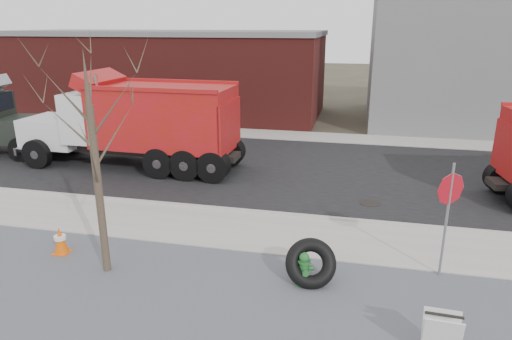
% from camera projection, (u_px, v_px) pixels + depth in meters
% --- Properties ---
extents(ground, '(120.00, 120.00, 0.00)m').
position_uv_depth(ground, '(261.00, 237.00, 12.68)').
color(ground, '#383328').
rests_on(ground, ground).
extents(gravel_verge, '(60.00, 5.00, 0.03)m').
position_uv_depth(gravel_verge, '(225.00, 309.00, 9.42)').
color(gravel_verge, slate).
rests_on(gravel_verge, ground).
extents(sidewalk, '(60.00, 2.50, 0.06)m').
position_uv_depth(sidewalk, '(262.00, 232.00, 12.90)').
color(sidewalk, '#9E9B93').
rests_on(sidewalk, ground).
extents(curb, '(60.00, 0.15, 0.11)m').
position_uv_depth(curb, '(271.00, 213.00, 14.10)').
color(curb, '#9E9B93').
rests_on(curb, ground).
extents(road, '(60.00, 9.40, 0.02)m').
position_uv_depth(road, '(293.00, 169.00, 18.53)').
color(road, black).
rests_on(road, ground).
extents(far_sidewalk, '(60.00, 2.00, 0.06)m').
position_uv_depth(far_sidewalk, '(309.00, 137.00, 23.82)').
color(far_sidewalk, '#9E9B93').
rests_on(far_sidewalk, ground).
extents(building_grey, '(12.00, 10.00, 8.00)m').
position_uv_depth(building_grey, '(478.00, 54.00, 26.30)').
color(building_grey, slate).
rests_on(building_grey, ground).
extents(building_brick, '(20.20, 8.20, 5.30)m').
position_uv_depth(building_brick, '(166.00, 72.00, 29.75)').
color(building_brick, maroon).
rests_on(building_brick, ground).
extents(bare_tree, '(3.20, 3.20, 5.20)m').
position_uv_depth(bare_tree, '(93.00, 137.00, 9.92)').
color(bare_tree, '#382D23').
rests_on(bare_tree, ground).
extents(fire_hydrant, '(0.46, 0.45, 0.80)m').
position_uv_depth(fire_hydrant, '(304.00, 270.00, 10.25)').
color(fire_hydrant, '#286930').
rests_on(fire_hydrant, ground).
extents(truck_tire, '(1.29, 1.07, 1.14)m').
position_uv_depth(truck_tire, '(311.00, 263.00, 10.26)').
color(truck_tire, black).
rests_on(truck_tire, ground).
extents(stop_sign, '(0.63, 0.46, 2.77)m').
position_uv_depth(stop_sign, '(449.00, 201.00, 10.14)').
color(stop_sign, gray).
rests_on(stop_sign, ground).
extents(sandwich_board, '(0.65, 0.43, 0.88)m').
position_uv_depth(sandwich_board, '(441.00, 336.00, 7.93)').
color(sandwich_board, silver).
rests_on(sandwich_board, ground).
extents(traffic_cone_near, '(0.39, 0.39, 0.74)m').
position_uv_depth(traffic_cone_near, '(60.00, 241.00, 11.63)').
color(traffic_cone_near, '#E85507').
rests_on(traffic_cone_near, ground).
extents(dump_truck_red_b, '(9.17, 2.81, 3.83)m').
position_uv_depth(dump_truck_red_b, '(136.00, 121.00, 18.26)').
color(dump_truck_red_b, black).
rests_on(dump_truck_red_b, ground).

